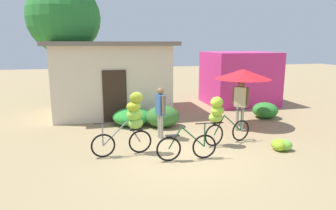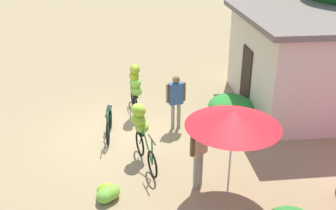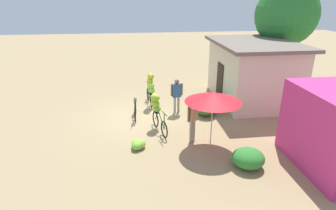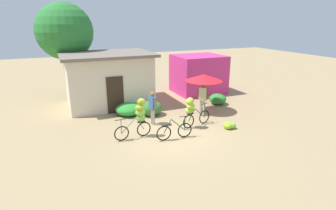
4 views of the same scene
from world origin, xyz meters
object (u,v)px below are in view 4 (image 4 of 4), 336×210
Objects in this scene: shop_pink at (198,74)px; person_bystander at (203,96)px; building_low at (108,79)px; person_vendor at (153,105)px; bicycle_near_pile at (174,131)px; bicycle_leftmost at (139,115)px; market_umbrella at (204,78)px; tree_behind_building at (65,32)px; bicycle_center_loaded at (192,109)px; banana_pile_on_ground at (229,125)px.

person_bystander is (-2.20, -4.43, -0.18)m from shop_pink.
person_vendor is at bearing -73.37° from building_low.
shop_pink is 1.98× the size of bicycle_near_pile.
building_low reaches higher than bicycle_leftmost.
building_low is at bearing 135.71° from person_bystander.
person_bystander is (3.88, 1.29, 0.11)m from bicycle_leftmost.
bicycle_near_pile is at bearing -137.52° from market_umbrella.
bicycle_center_loaded is (4.77, -7.68, -3.26)m from tree_behind_building.
person_bystander is at bearing -44.29° from building_low.
person_bystander is at bearing 97.15° from banana_pile_on_ground.
bicycle_leftmost is at bearing -161.56° from person_bystander.
shop_pink is 1.95× the size of person_vendor.
tree_behind_building is 8.98m from market_umbrella.
bicycle_leftmost is at bearing -155.89° from market_umbrella.
person_vendor is at bearing -64.07° from tree_behind_building.
person_bystander reaches higher than bicycle_leftmost.
bicycle_center_loaded is at bearing -132.32° from market_umbrella.
tree_behind_building reaches higher than person_bystander.
shop_pink is 6.82m from person_vendor.
person_bystander is (2.57, 2.09, 0.73)m from bicycle_near_pile.
person_bystander reaches higher than banana_pile_on_ground.
shop_pink is at bearing -13.83° from tree_behind_building.
tree_behind_building is 3.43× the size of bicycle_leftmost.
bicycle_leftmost is 4.28m from banana_pile_on_ground.
market_umbrella is at bearing 58.22° from person_bystander.
building_low is 3.17× the size of bicycle_near_pile.
tree_behind_building reaches higher than bicycle_near_pile.
bicycle_center_loaded is at bearing -136.59° from person_bystander.
bicycle_leftmost reaches higher than bicycle_center_loaded.
tree_behind_building is 3.57× the size of bicycle_center_loaded.
person_vendor is (1.04, 1.14, 0.02)m from bicycle_leftmost.
bicycle_leftmost is 2.59m from bicycle_center_loaded.
bicycle_near_pile is 0.98× the size of person_vendor.
banana_pile_on_ground is (4.14, -0.75, -0.83)m from bicycle_leftmost.
bicycle_leftmost is at bearing 169.66° from banana_pile_on_ground.
tree_behind_building is at bearing 105.69° from bicycle_leftmost.
bicycle_leftmost is at bearing -87.89° from building_low.
market_umbrella reaches higher than bicycle_near_pile.
banana_pile_on_ground is at bearing -31.46° from person_vendor.
person_bystander is (-0.26, 2.05, 0.94)m from banana_pile_on_ground.
person_vendor reaches higher than bicycle_center_loaded.
banana_pile_on_ground is (-1.94, -6.48, -1.12)m from shop_pink.
person_vendor is at bearing -176.90° from person_bystander.
tree_behind_building reaches higher than building_low.
bicycle_center_loaded is (-3.49, -5.65, -0.38)m from shop_pink.
person_vendor is (3.22, -6.62, -3.15)m from tree_behind_building.
tree_behind_building is 9.61m from bicycle_center_loaded.
building_low reaches higher than shop_pink.
building_low reaches higher than person_bystander.
person_vendor is 0.93× the size of person_bystander.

